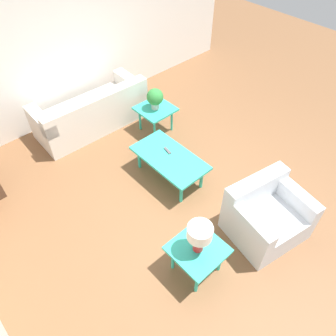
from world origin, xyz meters
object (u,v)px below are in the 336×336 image
Objects in this scene: armchair at (265,215)px; potted_plant at (155,98)px; sofa at (92,113)px; table_lamp at (200,235)px; side_table_plant at (155,111)px; coffee_table at (170,159)px; side_table_lamp at (197,251)px.

potted_plant is at bearing 93.10° from armchair.
table_lamp reaches higher than sofa.
coffee_table is at bearing 149.26° from side_table_plant.
side_table_lamp is 2.83m from potted_plant.
side_table_plant is (1.04, -0.62, 0.03)m from coffee_table.
sofa is 1.71× the size of coffee_table.
armchair is at bearing -100.40° from side_table_lamp.
sofa is 1.16m from side_table_plant.
side_table_plant is 2.84m from table_lamp.
side_table_plant and side_table_lamp have the same top height.
side_table_plant is 1.59× the size of potted_plant.
coffee_table is 1.25m from potted_plant.
coffee_table is at bearing 96.84° from sofa.
potted_plant is (1.04, -0.62, 0.30)m from coffee_table.
coffee_table is 3.17× the size of potted_plant.
coffee_table is at bearing 110.30° from armchair.
coffee_table is 2.80× the size of table_lamp.
table_lamp reaches higher than potted_plant.
side_table_lamp is at bearing -179.63° from armchair.
potted_plant reaches higher than side_table_plant.
coffee_table is 1.65m from table_lamp.
coffee_table is (1.58, 0.27, 0.07)m from armchair.
armchair is 1.80× the size of side_table_plant.
sofa is 3.32m from side_table_lamp.
sofa is 5.41× the size of potted_plant.
table_lamp is (-3.26, 0.65, 0.47)m from sofa.
armchair reaches higher than side_table_plant.
table_lamp is (-1.38, 0.82, 0.38)m from coffee_table.
armchair is 2.87× the size of potted_plant.
potted_plant is 2.82m from table_lamp.
side_table_lamp is (-2.42, 1.44, 0.00)m from side_table_plant.
potted_plant is (-0.84, -0.79, 0.39)m from sofa.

